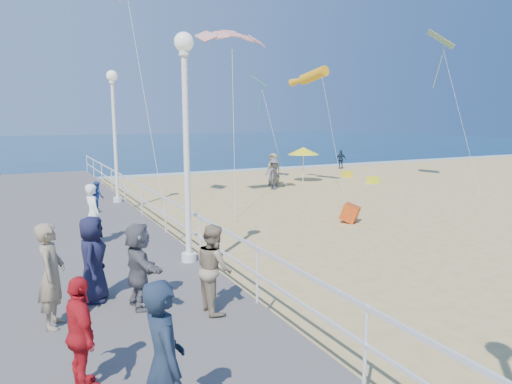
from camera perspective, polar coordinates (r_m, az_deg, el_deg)
name	(u,v)px	position (r m, az deg, el deg)	size (l,w,h in m)	color
ground	(362,249)	(13.95, 13.09, -6.92)	(160.00, 160.00, 0.00)	#D7BB70
ocean	(84,144)	(75.78, -20.65, 5.63)	(160.00, 90.00, 0.05)	#0D2F4F
surf_line	(166,174)	(32.12, -11.21, 2.18)	(160.00, 1.20, 0.04)	white
boardwalk	(96,283)	(10.86, -19.32, -10.73)	(5.00, 44.00, 0.40)	slate
railing	(200,225)	(11.13, -7.00, -4.17)	(0.05, 42.00, 0.55)	white
lamp_post_mid	(186,125)	(10.74, -8.77, 8.30)	(0.44, 0.44, 5.32)	white
lamp_post_far	(114,123)	(19.48, -17.31, 8.29)	(0.44, 0.44, 5.32)	white
woman_holding_toddler	(93,214)	(13.22, -19.69, -2.61)	(0.61, 0.40, 1.66)	white
toddler_held	(97,197)	(13.30, -19.24, -0.55)	(0.42, 0.33, 0.86)	#2E52AC
spectator_0	(164,365)	(5.06, -11.41, -20.40)	(0.66, 0.44, 1.82)	#1A273A
spectator_1	(214,268)	(8.20, -5.31, -9.44)	(0.77, 0.60, 1.58)	gray
spectator_3	(81,335)	(6.30, -21.06, -16.31)	(0.87, 0.36, 1.49)	red
spectator_4	(93,259)	(9.10, -19.73, -7.89)	(0.80, 0.52, 1.63)	#181934
spectator_5	(139,266)	(8.56, -14.45, -8.90)	(1.46, 0.47, 1.58)	slate
spectator_6	(52,275)	(8.24, -24.19, -9.49)	(0.64, 0.42, 1.75)	gray
beach_walker_a	(274,174)	(24.69, 2.27, 2.26)	(1.11, 0.64, 1.72)	#59575C
beach_walker_b	(341,159)	(35.96, 10.56, 4.03)	(0.85, 0.36, 1.46)	#1A273A
beach_walker_c	(273,169)	(26.27, 2.19, 2.83)	(0.92, 0.60, 1.88)	gray
box_kite	(350,215)	(17.22, 11.67, -2.80)	(0.55, 0.55, 0.60)	red
beach_umbrella	(303,151)	(27.69, 5.95, 5.13)	(1.90, 1.90, 2.14)	white
beach_chair_left	(373,180)	(28.20, 14.41, 1.47)	(0.55, 0.55, 0.40)	#EDFF1A
beach_chair_right	(347,174)	(30.87, 11.30, 2.22)	(0.55, 0.55, 0.40)	yellow
kite_parafoil	(232,34)	(20.59, -3.04, 19.15)	(3.09, 0.90, 0.30)	red
kite_windsock	(314,75)	(25.45, 7.23, 14.26)	(0.56, 0.56, 2.95)	orange
kite_diamond_multi	(441,40)	(29.19, 22.09, 17.25)	(1.69, 1.69, 0.02)	#17A6C7
kite_diamond_green	(260,81)	(27.01, 0.49, 13.67)	(1.09, 1.09, 0.02)	green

